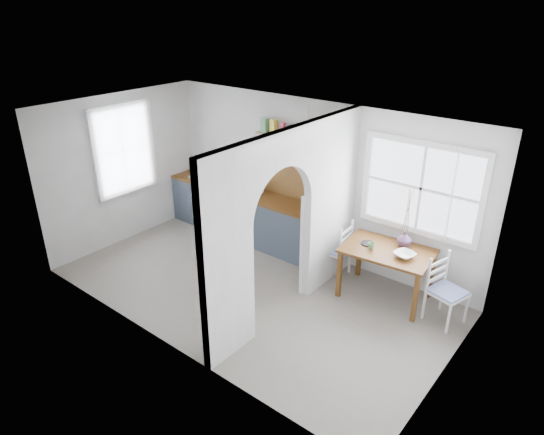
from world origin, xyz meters
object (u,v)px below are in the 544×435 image
Objects in this scene: dining_table at (385,273)px; chair_left at (334,248)px; chair_right at (448,291)px; vase at (405,239)px; kettle at (325,211)px.

chair_left reaches higher than dining_table.
chair_right reaches higher than dining_table.
chair_right is at bearing 82.06° from chair_left.
dining_table is 0.57m from vase.
chair_right is 4.39× the size of kettle.
vase is (-0.80, 0.29, 0.41)m from chair_right.
chair_left is 1.13m from vase.
chair_left is at bearing 102.44° from chair_right.
kettle is at bearing -109.64° from chair_left.
chair_right is 2.14m from kettle.
vase is at bearing 23.48° from kettle.
chair_right is at bearing -19.77° from vase.
chair_left is at bearing 3.11° from kettle.
vase reaches higher than chair_right.
chair_left is at bearing -169.77° from vase.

